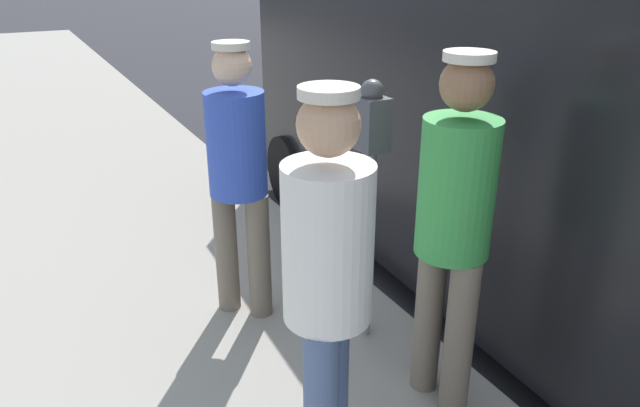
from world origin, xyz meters
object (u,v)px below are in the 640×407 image
object	(u,v)px
parking_meter_near	(369,171)
parked_van	(541,129)
pedestrian_in_blue	(238,169)
pedestrian_in_white	(328,279)
pedestrian_in_green	(454,219)

from	to	relation	value
parking_meter_near	parked_van	bearing A→B (deg)	-172.18
pedestrian_in_blue	parking_meter_near	bearing A→B (deg)	133.48
pedestrian_in_white	parked_van	distance (m)	2.43
parking_meter_near	pedestrian_in_white	xyz separation A→B (m)	(0.71, 0.82, -0.05)
pedestrian_in_green	pedestrian_in_blue	xyz separation A→B (m)	(0.57, -1.22, -0.05)
pedestrian_in_white	parked_van	bearing A→B (deg)	-155.06
pedestrian_in_green	pedestrian_in_blue	world-z (taller)	pedestrian_in_green
parking_meter_near	pedestrian_in_white	distance (m)	1.08
pedestrian_in_green	parked_van	world-z (taller)	parked_van
pedestrian_in_blue	parked_van	size ratio (longest dim) A/B	0.32
parked_van	parking_meter_near	bearing A→B (deg)	7.82
parking_meter_near	parked_van	distance (m)	1.51
pedestrian_in_white	pedestrian_in_blue	bearing A→B (deg)	-96.96
parking_meter_near	parked_van	world-z (taller)	parked_van
pedestrian_in_blue	pedestrian_in_white	bearing A→B (deg)	83.04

